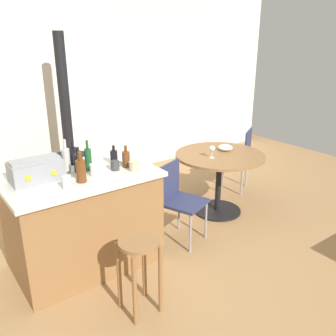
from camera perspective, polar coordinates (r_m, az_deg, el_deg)
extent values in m
plane|color=#A37A4C|center=(3.75, -0.72, -13.69)|extent=(8.80, 8.80, 0.00)
cube|color=silver|center=(5.38, -16.64, 11.40)|extent=(8.00, 0.10, 2.70)
cube|color=olive|center=(3.54, -13.08, -8.20)|extent=(1.27, 0.80, 0.88)
cube|color=beige|center=(3.35, -13.69, -1.21)|extent=(1.33, 0.86, 0.04)
cylinder|color=olive|center=(3.11, -3.74, -14.92)|extent=(0.04, 0.04, 0.60)
cylinder|color=olive|center=(3.02, -7.65, -16.34)|extent=(0.04, 0.04, 0.60)
cylinder|color=olive|center=(2.86, -5.23, -18.68)|extent=(0.04, 0.04, 0.60)
cylinder|color=olive|center=(2.96, -1.16, -17.06)|extent=(0.04, 0.04, 0.60)
cylinder|color=olive|center=(2.81, -4.62, -11.55)|extent=(0.31, 0.31, 0.03)
cylinder|color=black|center=(4.66, 7.68, -6.54)|extent=(0.59, 0.59, 0.02)
cylinder|color=black|center=(4.52, 7.88, -2.57)|extent=(0.07, 0.07, 0.72)
cylinder|color=olive|center=(4.39, 8.11, 1.98)|extent=(1.06, 1.06, 0.03)
cube|color=navy|center=(3.81, 2.62, -5.41)|extent=(0.52, 0.52, 0.03)
cube|color=navy|center=(3.82, 0.20, -2.04)|extent=(0.34, 0.15, 0.40)
cylinder|color=gray|center=(4.12, 1.71, -6.91)|extent=(0.02, 0.02, 0.43)
cylinder|color=gray|center=(3.87, -0.93, -8.83)|extent=(0.02, 0.02, 0.43)
cylinder|color=gray|center=(3.71, 3.51, -10.19)|extent=(0.02, 0.02, 0.43)
cylinder|color=gray|center=(3.98, 5.95, -8.08)|extent=(0.02, 0.02, 0.43)
cube|color=navy|center=(5.19, 10.18, 1.74)|extent=(0.55, 0.55, 0.03)
cube|color=navy|center=(5.10, 12.40, 3.60)|extent=(0.32, 0.21, 0.40)
cylinder|color=gray|center=(5.08, 11.45, -1.71)|extent=(0.02, 0.02, 0.47)
cylinder|color=gray|center=(5.40, 12.17, -0.47)|extent=(0.02, 0.02, 0.47)
cylinder|color=gray|center=(5.46, 8.68, 0.00)|extent=(0.02, 0.02, 0.47)
cylinder|color=gray|center=(5.15, 7.75, -1.20)|extent=(0.02, 0.02, 0.47)
cylinder|color=black|center=(5.11, -14.51, -4.35)|extent=(0.37, 0.37, 0.06)
cylinder|color=black|center=(4.99, -14.81, -1.10)|extent=(0.44, 0.44, 0.56)
cube|color=#2D2826|center=(4.80, -13.82, -1.87)|extent=(0.20, 0.02, 0.20)
cylinder|color=black|center=(4.73, -15.94, 10.72)|extent=(0.13, 0.13, 1.51)
cube|color=gray|center=(3.26, -19.93, -0.44)|extent=(0.42, 0.25, 0.17)
cube|color=gray|center=(3.23, -20.14, 1.20)|extent=(0.40, 0.15, 0.02)
cube|color=yellow|center=(3.11, -21.03, -1.53)|extent=(0.04, 0.01, 0.04)
cube|color=yellow|center=(3.17, -17.41, -0.73)|extent=(0.04, 0.01, 0.04)
cylinder|color=#B7B2AD|center=(3.37, -15.63, 1.11)|extent=(0.07, 0.07, 0.22)
cylinder|color=#B7B2AD|center=(3.33, -15.87, 3.59)|extent=(0.03, 0.03, 0.09)
cylinder|color=black|center=(3.37, -13.82, 0.79)|extent=(0.08, 0.08, 0.17)
cylinder|color=black|center=(3.33, -13.99, 2.66)|extent=(0.03, 0.03, 0.06)
cylinder|color=#194C23|center=(3.38, -12.37, 1.29)|extent=(0.06, 0.06, 0.20)
cylinder|color=#194C23|center=(3.34, -12.55, 3.59)|extent=(0.02, 0.02, 0.08)
cylinder|color=black|center=(3.58, -14.65, 1.84)|extent=(0.08, 0.08, 0.16)
cylinder|color=black|center=(3.55, -14.81, 3.59)|extent=(0.03, 0.03, 0.06)
cylinder|color=#603314|center=(3.12, -13.45, -0.50)|extent=(0.08, 0.08, 0.19)
cylinder|color=#603314|center=(3.08, -13.64, 1.81)|extent=(0.03, 0.03, 0.07)
cylinder|color=#603314|center=(3.42, -6.58, 1.37)|extent=(0.07, 0.07, 0.15)
cylinder|color=#603314|center=(3.38, -6.65, 3.03)|extent=(0.03, 0.03, 0.06)
cylinder|color=black|center=(3.52, -8.45, 1.68)|extent=(0.07, 0.07, 0.13)
cylinder|color=black|center=(3.49, -8.53, 3.10)|extent=(0.03, 0.03, 0.05)
cylinder|color=#383838|center=(3.36, -8.29, 0.41)|extent=(0.08, 0.08, 0.09)
torus|color=#383838|center=(3.38, -7.54, 0.65)|extent=(0.05, 0.01, 0.05)
cylinder|color=white|center=(3.26, -11.43, -0.29)|extent=(0.08, 0.08, 0.10)
torus|color=white|center=(3.27, -10.62, -0.02)|extent=(0.05, 0.01, 0.05)
cylinder|color=white|center=(3.03, -15.53, -2.17)|extent=(0.07, 0.07, 0.11)
torus|color=white|center=(3.04, -14.70, -1.88)|extent=(0.05, 0.01, 0.05)
cylinder|color=tan|center=(3.32, -5.39, 0.30)|extent=(0.09, 0.09, 0.08)
torus|color=tan|center=(3.35, -4.58, 0.56)|extent=(0.05, 0.01, 0.05)
cylinder|color=silver|center=(4.24, 6.86, 1.64)|extent=(0.06, 0.06, 0.00)
cylinder|color=silver|center=(4.22, 6.88, 2.18)|extent=(0.01, 0.01, 0.08)
ellipsoid|color=silver|center=(4.20, 6.92, 3.06)|extent=(0.07, 0.07, 0.06)
ellipsoid|color=white|center=(4.53, 8.95, 3.19)|extent=(0.18, 0.18, 0.07)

